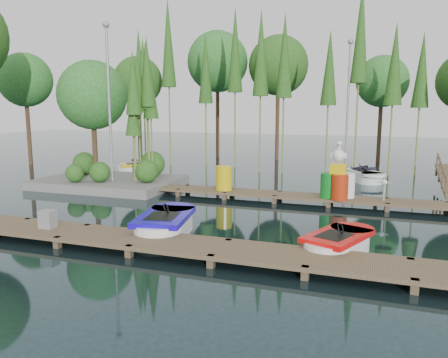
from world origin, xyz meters
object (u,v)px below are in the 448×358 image
(boat_red, at_px, (338,244))
(yellow_barrel, at_px, (224,178))
(island, at_px, (105,117))
(boat_blue, at_px, (165,225))
(boat_yellow_far, at_px, (139,168))
(utility_cabinet, at_px, (48,219))
(drum_cluster, at_px, (338,182))

(boat_red, distance_m, yellow_barrel, 7.57)
(island, relative_size, boat_blue, 2.15)
(island, relative_size, boat_yellow_far, 2.45)
(boat_red, bearing_deg, island, 172.40)
(island, relative_size, utility_cabinet, 13.59)
(boat_red, bearing_deg, yellow_barrel, 154.11)
(boat_blue, relative_size, yellow_barrel, 3.18)
(boat_red, relative_size, drum_cluster, 1.28)
(drum_cluster, bearing_deg, yellow_barrel, 178.02)
(boat_yellow_far, relative_size, utility_cabinet, 5.56)
(boat_red, height_order, utility_cabinet, utility_cabinet)
(utility_cabinet, relative_size, drum_cluster, 0.23)
(yellow_barrel, bearing_deg, island, 172.61)
(boat_yellow_far, distance_m, utility_cabinet, 12.35)
(boat_red, xyz_separation_m, drum_cluster, (-0.48, 5.48, 0.68))
(utility_cabinet, distance_m, drum_cluster, 10.02)
(utility_cabinet, bearing_deg, yellow_barrel, 68.35)
(boat_blue, bearing_deg, yellow_barrel, 81.03)
(yellow_barrel, bearing_deg, boat_red, -48.34)
(boat_red, bearing_deg, utility_cabinet, -147.65)
(island, distance_m, drum_cluster, 10.91)
(boat_blue, distance_m, yellow_barrel, 5.62)
(boat_red, distance_m, boat_yellow_far, 15.61)
(boat_red, relative_size, boat_yellow_far, 0.98)
(drum_cluster, bearing_deg, boat_red, -84.96)
(boat_yellow_far, xyz_separation_m, utility_cabinet, (3.89, -11.71, 0.28))
(boat_blue, height_order, drum_cluster, drum_cluster)
(island, distance_m, boat_red, 13.18)
(boat_red, xyz_separation_m, utility_cabinet, (-7.80, -1.36, 0.31))
(island, height_order, boat_red, island)
(boat_red, xyz_separation_m, boat_yellow_far, (-11.69, 10.35, 0.03))
(boat_blue, distance_m, utility_cabinet, 3.27)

